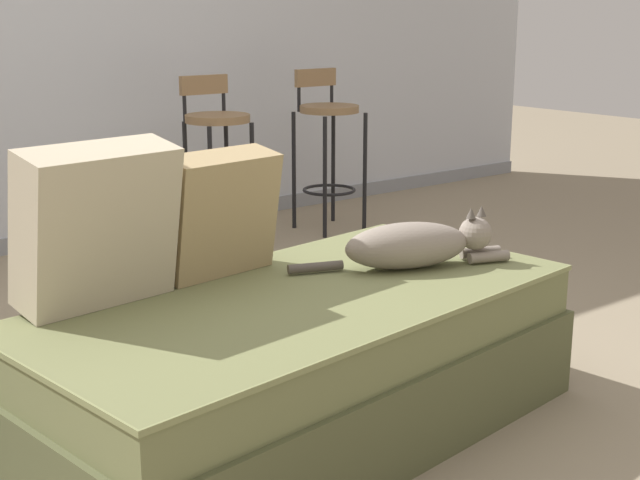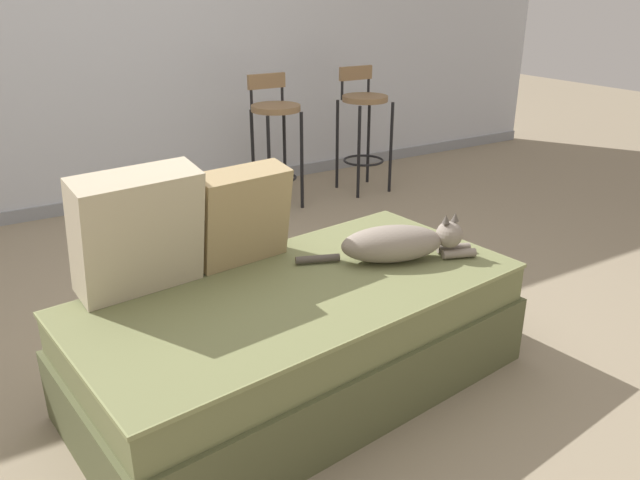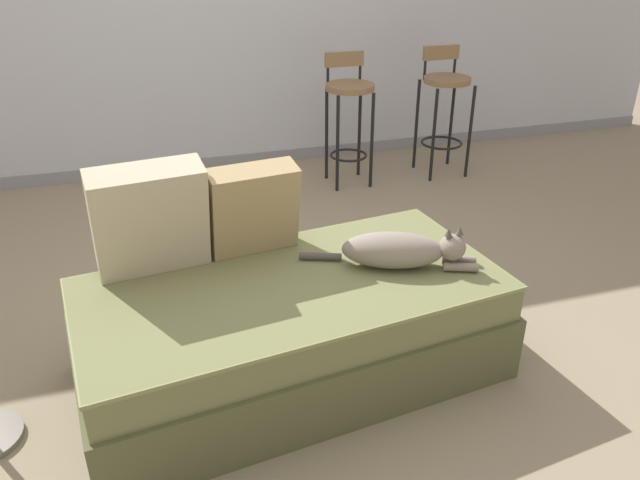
{
  "view_description": "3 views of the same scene",
  "coord_description": "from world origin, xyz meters",
  "views": [
    {
      "loc": [
        -1.49,
        -2.41,
        1.26
      ],
      "look_at": [
        0.15,
        -0.3,
        0.56
      ],
      "focal_mm": 50.0,
      "sensor_mm": 36.0,
      "label": 1
    },
    {
      "loc": [
        -1.02,
        -2.23,
        1.49
      ],
      "look_at": [
        0.15,
        -0.3,
        0.56
      ],
      "focal_mm": 35.0,
      "sensor_mm": 36.0,
      "label": 2
    },
    {
      "loc": [
        -0.51,
        -2.47,
        1.73
      ],
      "look_at": [
        0.15,
        -0.3,
        0.56
      ],
      "focal_mm": 35.0,
      "sensor_mm": 36.0,
      "label": 3
    }
  ],
  "objects": [
    {
      "name": "wall_baseboard_trim",
      "position": [
        0.0,
        2.2,
        0.04
      ],
      "size": [
        8.0,
        0.02,
        0.09
      ],
      "primitive_type": "cube",
      "color": "gray",
      "rests_on": "ground"
    },
    {
      "name": "bar_stool_by_doorway",
      "position": [
        1.69,
        1.61,
        0.57
      ],
      "size": [
        0.34,
        0.34,
        0.93
      ],
      "color": "black",
      "rests_on": "ground"
    },
    {
      "name": "ground_plane",
      "position": [
        0.0,
        0.0,
        0.0
      ],
      "size": [
        16.0,
        16.0,
        0.0
      ],
      "primitive_type": "plane",
      "color": "gray",
      "rests_on": "ground"
    },
    {
      "name": "throw_pillow_corner",
      "position": [
        -0.51,
        -0.14,
        0.68
      ],
      "size": [
        0.47,
        0.29,
        0.46
      ],
      "color": "beige",
      "rests_on": "couch"
    },
    {
      "name": "couch",
      "position": [
        0.0,
        -0.4,
        0.23
      ],
      "size": [
        1.8,
        1.06,
        0.44
      ],
      "color": "brown",
      "rests_on": "ground"
    },
    {
      "name": "throw_pillow_middle",
      "position": [
        -0.08,
        -0.08,
        0.64
      ],
      "size": [
        0.4,
        0.24,
        0.39
      ],
      "color": "tan",
      "rests_on": "couch"
    },
    {
      "name": "bar_stool_near_window",
      "position": [
        0.94,
        1.61,
        0.58
      ],
      "size": [
        0.34,
        0.34,
        0.92
      ],
      "color": "black",
      "rests_on": "ground"
    },
    {
      "name": "cat",
      "position": [
        0.46,
        -0.4,
        0.52
      ],
      "size": [
        0.7,
        0.35,
        0.19
      ],
      "color": "gray",
      "rests_on": "couch"
    }
  ]
}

